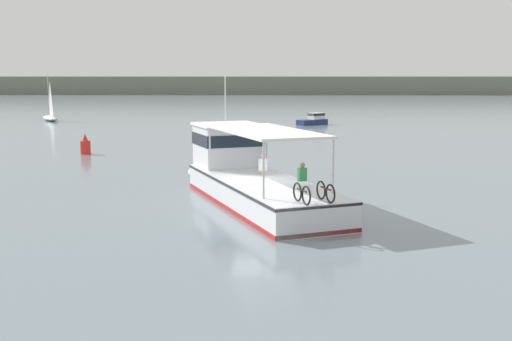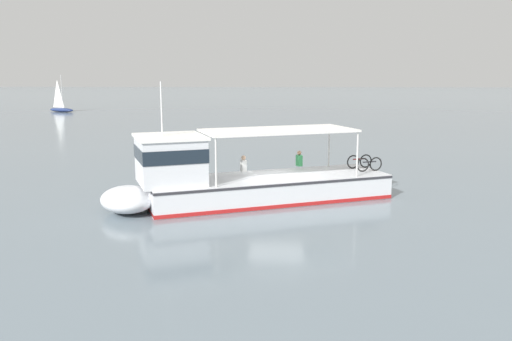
{
  "view_description": "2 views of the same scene",
  "coord_description": "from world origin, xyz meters",
  "px_view_note": "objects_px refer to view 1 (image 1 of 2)",
  "views": [
    {
      "loc": [
        0.25,
        -24.84,
        5.38
      ],
      "look_at": [
        -0.3,
        0.93,
        1.4
      ],
      "focal_mm": 43.45,
      "sensor_mm": 36.0,
      "label": 1
    },
    {
      "loc": [
        -23.23,
        -0.07,
        5.64
      ],
      "look_at": [
        -0.3,
        0.93,
        1.4
      ],
      "focal_mm": 36.97,
      "sensor_mm": 36.0,
      "label": 2
    }
  ],
  "objects_px": {
    "sailboat_near_port": "(50,116)",
    "motorboat_horizon_east": "(314,120)",
    "ferry_main": "(248,176)",
    "channel_buoy": "(85,146)"
  },
  "relations": [
    {
      "from": "sailboat_near_port",
      "to": "motorboat_horizon_east",
      "type": "relative_size",
      "value": 1.5
    },
    {
      "from": "ferry_main",
      "to": "sailboat_near_port",
      "type": "bearing_deg",
      "value": 118.43
    },
    {
      "from": "ferry_main",
      "to": "motorboat_horizon_east",
      "type": "height_order",
      "value": "ferry_main"
    },
    {
      "from": "ferry_main",
      "to": "sailboat_near_port",
      "type": "relative_size",
      "value": 2.39
    },
    {
      "from": "channel_buoy",
      "to": "sailboat_near_port",
      "type": "bearing_deg",
      "value": 113.34
    },
    {
      "from": "sailboat_near_port",
      "to": "channel_buoy",
      "type": "xyz_separation_m",
      "value": [
        13.42,
        -31.11,
        0.03
      ]
    },
    {
      "from": "ferry_main",
      "to": "channel_buoy",
      "type": "height_order",
      "value": "ferry_main"
    },
    {
      "from": "motorboat_horizon_east",
      "to": "channel_buoy",
      "type": "xyz_separation_m",
      "value": [
        -17.54,
        -26.03,
        0.02
      ]
    },
    {
      "from": "ferry_main",
      "to": "motorboat_horizon_east",
      "type": "xyz_separation_m",
      "value": [
        5.81,
        41.38,
        -0.47
      ]
    },
    {
      "from": "ferry_main",
      "to": "motorboat_horizon_east",
      "type": "bearing_deg",
      "value": 82.0
    }
  ]
}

